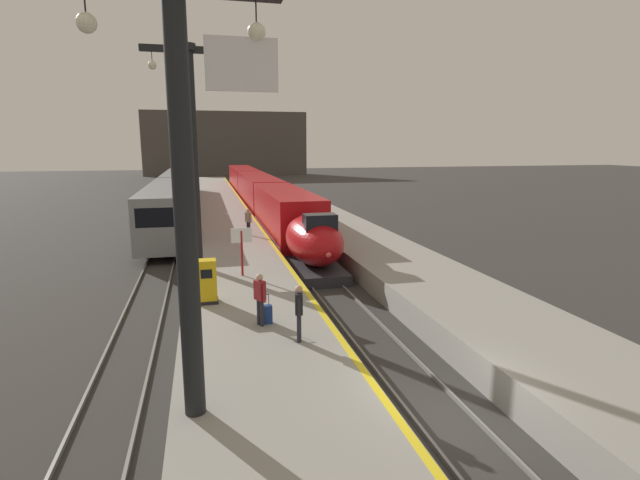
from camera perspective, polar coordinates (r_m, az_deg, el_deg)
The scene contains 19 objects.
ground_plane at distance 13.00m, azimuth 14.71°, elevation -20.22°, with size 260.00×260.00×0.00m, color #33302D.
platform_left at distance 35.01m, azimuth -10.94°, elevation 0.79°, with size 4.80×110.00×1.05m, color gray.
platform_right at distance 36.27m, azimuth 1.94°, elevation 1.34°, with size 4.80×110.00×1.05m, color gray.
platform_left_safety_stripe at distance 35.10m, azimuth -7.26°, elevation 1.81°, with size 0.20×107.80×0.01m, color yellow.
rail_main_left at distance 38.07m, azimuth -6.16°, elevation 1.04°, with size 0.08×110.00×0.12m, color slate.
rail_main_right at distance 38.29m, azimuth -3.93°, elevation 1.14°, with size 0.08×110.00×0.12m, color slate.
rail_secondary_left at distance 37.92m, azimuth -18.38°, elevation 0.49°, with size 0.08×110.00×0.12m, color slate.
rail_secondary_right at distance 37.82m, azimuth -16.12°, elevation 0.60°, with size 0.08×110.00×0.12m, color slate.
highspeed_train_main at distance 49.20m, azimuth -7.10°, elevation 5.53°, with size 2.92×56.36×3.60m.
regional_train_adjacent at distance 46.20m, azimuth -16.76°, elevation 5.00°, with size 2.85×36.60×3.80m.
station_column_near at distance 9.85m, azimuth -15.60°, elevation 9.13°, with size 4.00×0.68×8.71m.
station_column_mid at distance 22.79m, azimuth -14.82°, elevation 11.48°, with size 4.00×0.68×9.93m.
passenger_near_edge at distance 15.42m, azimuth -7.09°, elevation -6.50°, with size 0.37×0.51×1.69m.
passenger_mid_platform at distance 30.94m, azimuth -8.45°, elevation 2.37°, with size 0.40×0.48×1.69m.
passenger_far_waiting at distance 14.12m, azimuth -2.50°, elevation -8.10°, with size 0.28×0.56×1.69m.
rolling_suitcase at distance 15.78m, azimuth -6.39°, elevation -8.70°, with size 0.40×0.22×0.98m.
ticket_machine_yellow at distance 18.01m, azimuth -13.18°, elevation -4.95°, with size 0.76×0.62×1.60m.
departure_info_board at distance 21.25m, azimuth -9.22°, elevation -0.22°, with size 0.90×0.10×2.12m.
terminus_back_wall at distance 111.82m, azimuth -10.95°, elevation 11.10°, with size 36.00×2.00×14.00m, color #4C4742.
Camera 1 is at (-5.53, -9.69, 6.69)m, focal length 27.17 mm.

